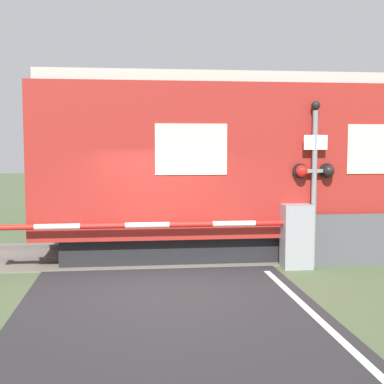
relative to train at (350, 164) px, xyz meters
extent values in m
plane|color=#475638|center=(-4.68, -3.07, -2.08)|extent=(80.00, 80.00, 0.00)
cube|color=#666056|center=(-4.68, 0.00, -2.07)|extent=(36.00, 3.20, 0.03)
cube|color=#595451|center=(-4.68, -0.72, -2.00)|extent=(36.00, 0.08, 0.10)
cube|color=#595451|center=(-4.68, 0.72, -2.00)|extent=(36.00, 0.08, 0.10)
cube|color=black|center=(0.00, 0.00, -1.78)|extent=(13.48, 2.68, 0.60)
cube|color=maroon|center=(0.00, 0.00, 0.13)|extent=(14.66, 3.16, 3.23)
cube|color=#ADA89E|center=(0.00, 0.00, 1.87)|extent=(14.36, 2.90, 0.24)
cube|color=beige|center=(0.00, -1.59, 0.38)|extent=(1.47, 0.02, 1.03)
cube|color=beige|center=(-4.03, -1.59, 0.38)|extent=(1.47, 0.02, 1.03)
cube|color=gray|center=(-1.86, -1.78, -1.42)|extent=(0.60, 0.44, 1.33)
cylinder|color=gray|center=(-1.86, -1.78, -1.13)|extent=(0.16, 0.16, 0.18)
cylinder|color=red|center=(-2.30, -1.78, -1.13)|extent=(0.88, 0.11, 0.11)
cylinder|color=white|center=(-3.18, -1.78, -1.13)|extent=(0.88, 0.11, 0.11)
cylinder|color=red|center=(-4.06, -1.78, -1.13)|extent=(0.88, 0.11, 0.11)
cylinder|color=white|center=(-4.94, -1.78, -1.13)|extent=(0.88, 0.11, 0.11)
cylinder|color=red|center=(-5.82, -1.78, -1.13)|extent=(0.88, 0.11, 0.11)
cylinder|color=white|center=(-6.69, -1.78, -1.13)|extent=(0.88, 0.11, 0.11)
cylinder|color=red|center=(-7.57, -1.78, -1.13)|extent=(0.88, 0.11, 0.11)
cylinder|color=gray|center=(-1.49, -1.72, -0.46)|extent=(0.11, 0.11, 3.25)
cube|color=gray|center=(-1.49, -1.72, -0.07)|extent=(0.69, 0.07, 0.07)
sphere|color=red|center=(-1.78, -1.77, -0.07)|extent=(0.24, 0.24, 0.24)
sphere|color=black|center=(-1.20, -1.77, -0.07)|extent=(0.24, 0.24, 0.24)
cylinder|color=black|center=(-1.78, -1.66, -0.07)|extent=(0.30, 0.06, 0.30)
cylinder|color=black|center=(-1.20, -1.66, -0.07)|extent=(0.30, 0.06, 0.30)
cube|color=white|center=(-1.49, -1.76, 0.52)|extent=(0.49, 0.02, 0.30)
sphere|color=black|center=(-1.49, -1.72, 1.27)|extent=(0.18, 0.18, 0.18)
camera|label=1|loc=(-5.26, -12.36, 0.47)|focal=50.00mm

